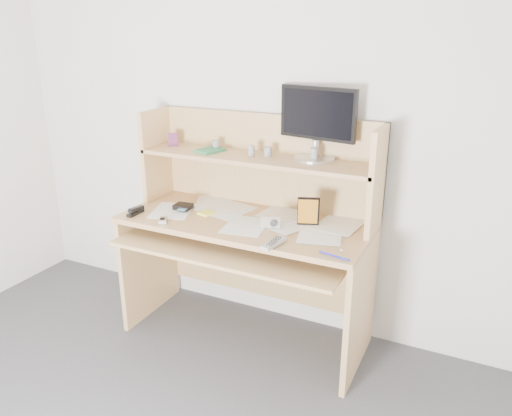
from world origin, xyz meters
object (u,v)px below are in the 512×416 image
at_px(desk, 251,224).
at_px(keyboard, 250,240).
at_px(monitor, 317,121).
at_px(game_case, 308,211).
at_px(tv_remote, 274,243).

relative_size(desk, keyboard, 3.14).
bearing_deg(keyboard, monitor, 44.56).
bearing_deg(game_case, tv_remote, -121.92).
distance_m(desk, tv_remote, 0.45).
bearing_deg(game_case, keyboard, -177.68).
bearing_deg(monitor, game_case, -68.72).
relative_size(desk, game_case, 8.47).
xyz_separation_m(desk, tv_remote, (0.29, -0.34, 0.07)).
relative_size(tv_remote, game_case, 1.03).
bearing_deg(game_case, monitor, 79.78).
xyz_separation_m(desk, monitor, (0.32, 0.16, 0.59)).
bearing_deg(tv_remote, monitor, 97.62).
bearing_deg(desk, keyboard, -65.43).
relative_size(keyboard, tv_remote, 2.62).
xyz_separation_m(desk, keyboard, (0.07, -0.15, -0.03)).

